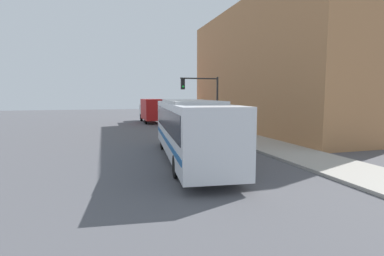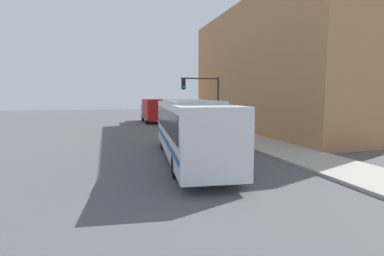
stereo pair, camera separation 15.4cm
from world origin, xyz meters
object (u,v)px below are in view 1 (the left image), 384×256
city_bus (190,126)px  pedestrian_near_corner (214,120)px  delivery_truck (152,110)px  fire_hydrant (243,136)px  traffic_light_pole (204,94)px  parking_meter (232,126)px

city_bus → pedestrian_near_corner: size_ratio=6.51×
delivery_truck → fire_hydrant: 18.13m
fire_hydrant → traffic_light_pole: traffic_light_pole is taller
city_bus → fire_hydrant: (4.95, 4.03, -1.21)m
city_bus → traffic_light_pole: size_ratio=2.44×
delivery_truck → city_bus: bearing=-93.9°
delivery_truck → parking_meter: (3.45, -15.82, -0.55)m
city_bus → parking_meter: (4.95, 5.99, -0.75)m
parking_meter → pedestrian_near_corner: size_ratio=0.73×
parking_meter → pedestrian_near_corner: 5.73m
parking_meter → pedestrian_near_corner: (0.78, 5.67, 0.03)m
fire_hydrant → parking_meter: parking_meter is taller
fire_hydrant → traffic_light_pole: size_ratio=0.17×
fire_hydrant → pedestrian_near_corner: bearing=84.2°
city_bus → traffic_light_pole: traffic_light_pole is taller
delivery_truck → fire_hydrant: (3.45, -17.77, -1.02)m
delivery_truck → parking_meter: bearing=-77.7°
delivery_truck → traffic_light_pole: (2.40, -12.49, 1.83)m
traffic_light_pole → pedestrian_near_corner: 3.79m
city_bus → traffic_light_pole: 10.23m
city_bus → pedestrian_near_corner: (5.73, 11.66, -0.72)m
city_bus → traffic_light_pole: bearing=73.5°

